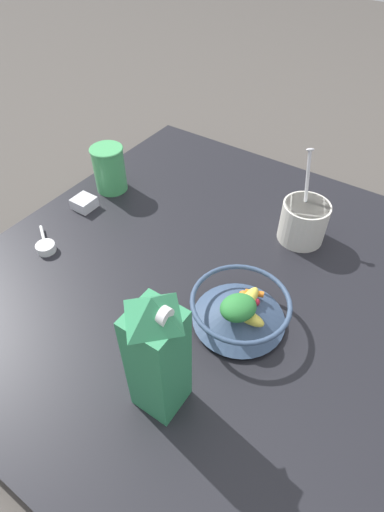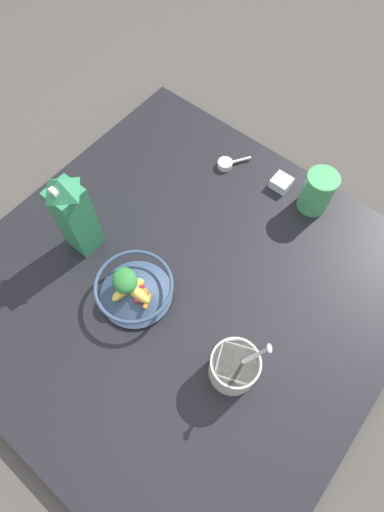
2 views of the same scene
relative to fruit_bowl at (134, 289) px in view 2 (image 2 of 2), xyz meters
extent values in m
plane|color=#4C4742|center=(0.08, 0.10, -0.08)|extent=(6.00, 6.00, 0.00)
cube|color=black|center=(0.08, 0.10, -0.06)|extent=(1.08, 1.08, 0.04)
cylinder|color=#384C6B|center=(0.00, 0.00, -0.04)|extent=(0.10, 0.10, 0.01)
cone|color=#384C6B|center=(0.00, 0.00, -0.01)|extent=(0.19, 0.19, 0.05)
torus|color=#384C6B|center=(0.00, 0.00, 0.02)|extent=(0.20, 0.20, 0.01)
ellipsoid|color=#EFD64C|center=(-0.02, -0.03, 0.01)|extent=(0.03, 0.06, 0.03)
ellipsoid|color=#EFD64C|center=(0.02, -0.01, 0.01)|extent=(0.08, 0.03, 0.03)
ellipsoid|color=#EFD64C|center=(-0.01, 0.00, 0.01)|extent=(0.06, 0.07, 0.03)
cylinder|color=orange|center=(0.01, 0.00, 0.00)|extent=(0.05, 0.04, 0.02)
cylinder|color=orange|center=(-0.01, -0.01, 0.00)|extent=(0.02, 0.04, 0.01)
cylinder|color=orange|center=(0.05, -0.01, 0.00)|extent=(0.03, 0.04, 0.01)
sphere|color=red|center=(0.01, -0.01, 0.00)|extent=(0.01, 0.01, 0.01)
sphere|color=red|center=(0.01, 0.02, 0.01)|extent=(0.02, 0.02, 0.02)
sphere|color=red|center=(0.03, -0.02, 0.01)|extent=(0.02, 0.02, 0.02)
sphere|color=red|center=(0.00, 0.02, 0.00)|extent=(0.01, 0.01, 0.01)
sphere|color=red|center=(0.03, 0.00, 0.00)|extent=(0.02, 0.02, 0.02)
sphere|color=red|center=(-0.01, 0.00, 0.01)|extent=(0.02, 0.02, 0.02)
ellipsoid|color=#2D7F38|center=(-0.02, -0.01, 0.03)|extent=(0.09, 0.09, 0.04)
cube|color=#338C59|center=(-0.22, 0.03, 0.07)|extent=(0.08, 0.08, 0.23)
pyramid|color=#338C59|center=(-0.22, 0.03, 0.21)|extent=(0.08, 0.08, 0.04)
cylinder|color=white|center=(-0.22, 0.01, 0.21)|extent=(0.03, 0.01, 0.03)
cylinder|color=silver|center=(0.31, 0.00, 0.01)|extent=(0.11, 0.11, 0.10)
cylinder|color=white|center=(0.31, 0.00, 0.05)|extent=(0.10, 0.10, 0.02)
cylinder|color=silver|center=(0.33, 0.02, 0.09)|extent=(0.05, 0.05, 0.16)
ellipsoid|color=silver|center=(0.35, 0.04, 0.17)|extent=(0.02, 0.02, 0.01)
cylinder|color=#4CB266|center=(0.21, 0.54, 0.02)|extent=(0.09, 0.09, 0.13)
torus|color=#4CB266|center=(0.21, 0.54, 0.08)|extent=(0.09, 0.09, 0.01)
cube|color=silver|center=(0.10, 0.54, -0.03)|extent=(0.05, 0.05, 0.03)
cube|color=brown|center=(0.10, 0.54, -0.03)|extent=(0.05, 0.05, 0.02)
cylinder|color=white|center=(-0.08, 0.49, -0.03)|extent=(0.05, 0.05, 0.02)
cylinder|color=white|center=(-0.05, 0.54, -0.03)|extent=(0.04, 0.06, 0.01)
camera|label=1|loc=(-0.46, -0.20, 0.63)|focal=28.00mm
camera|label=2|loc=(0.36, -0.21, 0.94)|focal=28.00mm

